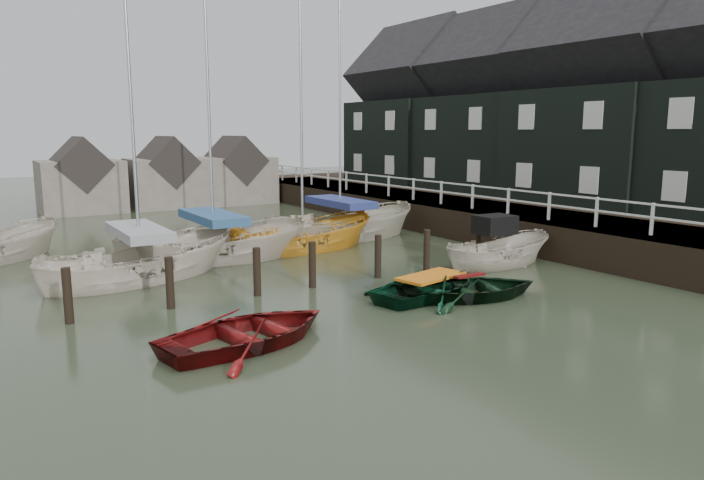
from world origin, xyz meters
TOP-DOWN VIEW (x-y plane):
  - ground at (0.00, 0.00)m, footprint 120.00×120.00m
  - pier at (9.48, 10.00)m, footprint 3.04×32.00m
  - land_strip at (15.00, 10.00)m, footprint 14.00×38.00m
  - quay_houses at (14.99, 8.66)m, footprint 6.52×28.14m
  - mooring_pilings at (-1.11, 3.00)m, footprint 13.72×0.22m
  - far_sheds at (0.83, 26.00)m, footprint 14.00×4.08m
  - rowboat_red at (-4.85, -0.80)m, footprint 4.63×3.70m
  - rowboat_green at (1.20, 0.32)m, footprint 4.51×3.64m
  - rowboat_dkgreen at (2.00, -0.41)m, footprint 4.78×4.04m
  - motorboat at (5.72, 2.19)m, footprint 4.49×1.87m
  - sailboat_a at (-5.33, 6.88)m, footprint 7.13×4.22m
  - sailboat_b at (-2.30, 8.52)m, footprint 7.35×4.00m
  - sailboat_c at (1.43, 8.63)m, footprint 6.49×2.75m
  - sailboat_d at (4.02, 10.03)m, footprint 7.31×3.42m

SIDE VIEW (x-z plane):
  - ground at x=0.00m, z-range 0.00..0.00m
  - land_strip at x=15.00m, z-range -0.75..0.75m
  - rowboat_red at x=-4.85m, z-range -0.43..0.43m
  - rowboat_green at x=1.20m, z-range -0.41..0.41m
  - rowboat_dkgreen at x=2.00m, z-range -0.42..0.42m
  - sailboat_c at x=1.43m, z-range -5.57..5.59m
  - sailboat_d at x=4.02m, z-range -5.89..6.01m
  - sailboat_a at x=-5.33m, z-range -5.62..5.75m
  - sailboat_b at x=-2.30m, z-range -6.25..6.38m
  - motorboat at x=5.72m, z-range -1.22..1.41m
  - mooring_pilings at x=-1.11m, z-range -0.40..1.40m
  - pier at x=9.48m, z-range -0.64..2.06m
  - far_sheds at x=0.83m, z-range -0.34..4.06m
  - quay_houses at x=14.99m, z-range 0.68..10.68m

